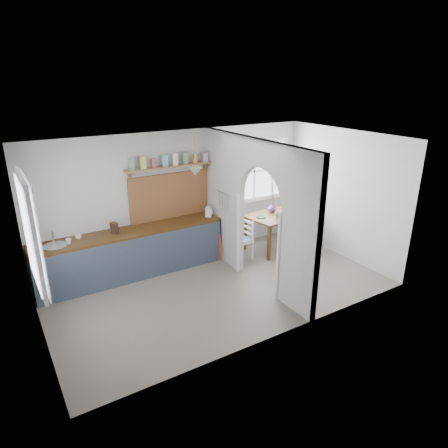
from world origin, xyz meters
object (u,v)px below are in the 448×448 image
chair_right (309,221)px  kettle (208,212)px  chair_left (241,240)px  dining_table (276,231)px  vase (272,207)px

chair_right → kettle: (-2.38, 0.39, 0.54)m
chair_right → chair_left: bearing=96.1°
dining_table → kettle: size_ratio=6.10×
dining_table → kettle: bearing=158.6°
dining_table → chair_right: chair_right is taller
chair_left → kettle: kettle is taller
dining_table → chair_left: chair_left is taller
dining_table → chair_right: bearing=-11.7°
chair_left → vase: 1.10m
kettle → dining_table: bearing=-35.6°
chair_right → kettle: size_ratio=4.47×
dining_table → kettle: 1.63m
chair_right → kettle: bearing=86.3°
vase → kettle: bearing=173.6°
kettle → vase: kettle is taller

